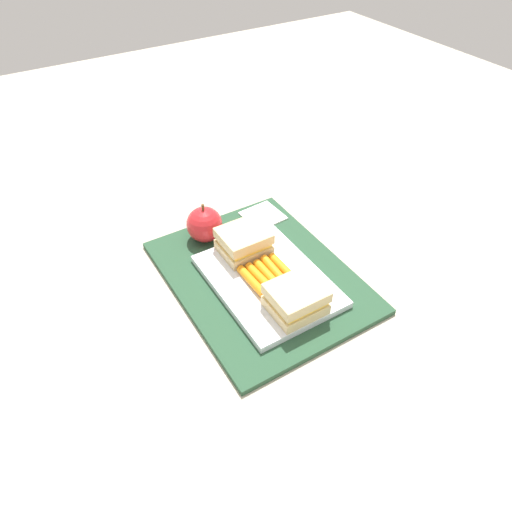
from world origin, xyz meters
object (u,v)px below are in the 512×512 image
object	(u,v)px
carrot_sticks_bundle	(268,275)
apple	(204,224)
food_tray	(268,281)
paper_napkin	(263,216)
sandwich_half_left	(296,299)
sandwich_half_right	(244,242)

from	to	relation	value
carrot_sticks_bundle	apple	size ratio (longest dim) A/B	1.03
food_tray	paper_napkin	world-z (taller)	food_tray
food_tray	sandwich_half_left	world-z (taller)	sandwich_half_left
sandwich_half_left	carrot_sticks_bundle	distance (m)	0.08
sandwich_half_left	sandwich_half_right	distance (m)	0.16
sandwich_half_right	apple	bearing A→B (deg)	23.84
sandwich_half_left	paper_napkin	world-z (taller)	sandwich_half_left
sandwich_half_right	apple	size ratio (longest dim) A/B	1.05
paper_napkin	sandwich_half_left	bearing A→B (deg)	159.16
food_tray	carrot_sticks_bundle	distance (m)	0.01
apple	paper_napkin	distance (m)	0.13
paper_napkin	food_tray	bearing A→B (deg)	150.48
carrot_sticks_bundle	sandwich_half_left	bearing A→B (deg)	179.90
sandwich_half_right	paper_napkin	size ratio (longest dim) A/B	1.14
sandwich_half_right	food_tray	bearing A→B (deg)	180.00
apple	food_tray	bearing A→B (deg)	-167.40
food_tray	carrot_sticks_bundle	bearing A→B (deg)	-93.30
food_tray	apple	bearing A→B (deg)	12.60
sandwich_half_right	paper_napkin	bearing A→B (deg)	-47.85
sandwich_half_left	paper_napkin	distance (m)	0.26
sandwich_half_left	paper_napkin	xyz separation A→B (m)	(0.24, -0.09, -0.03)
sandwich_half_right	carrot_sticks_bundle	size ratio (longest dim) A/B	1.01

